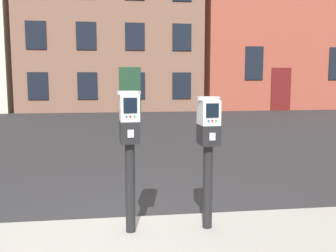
% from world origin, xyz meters
% --- Properties ---
extents(ground_plane, '(160.00, 160.00, 0.00)m').
position_xyz_m(ground_plane, '(0.00, 0.00, 0.00)').
color(ground_plane, '#28282B').
extents(parking_meter_near_kerb, '(0.23, 0.26, 1.32)m').
position_xyz_m(parking_meter_near_kerb, '(-0.00, -0.19, 1.05)').
color(parking_meter_near_kerb, black).
rests_on(parking_meter_near_kerb, sidewalk_slab).
extents(parking_meter_twin_adjacent, '(0.23, 0.26, 1.26)m').
position_xyz_m(parking_meter_twin_adjacent, '(0.74, -0.19, 1.01)').
color(parking_meter_twin_adjacent, black).
rests_on(parking_meter_twin_adjacent, sidewalk_slab).
extents(townhouse_brick_corner, '(8.79, 5.18, 9.02)m').
position_xyz_m(townhouse_brick_corner, '(-0.29, 16.90, 4.52)').
color(townhouse_brick_corner, brown).
rests_on(townhouse_brick_corner, ground_plane).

